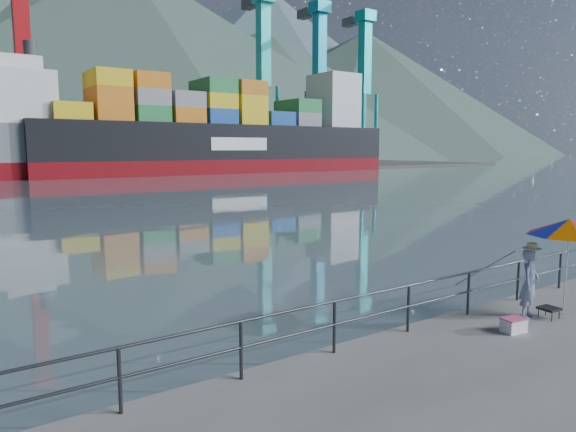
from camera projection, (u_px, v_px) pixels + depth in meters
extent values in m
cube|color=#514F4C|center=(54.00, 170.00, 90.69)|extent=(200.00, 40.00, 0.40)
cylinder|color=#2D3033|center=(374.00, 293.00, 10.13)|extent=(22.00, 0.05, 0.05)
cylinder|color=#2D3033|center=(373.00, 315.00, 10.19)|extent=(22.00, 0.05, 0.05)
cube|color=#2D3033|center=(373.00, 317.00, 10.20)|extent=(22.00, 0.06, 1.00)
cone|color=#385147|center=(127.00, 59.00, 209.21)|extent=(332.80, 332.80, 80.00)
cone|color=#385147|center=(266.00, 93.00, 253.51)|extent=(257.92, 257.92, 62.00)
cone|color=#385147|center=(365.00, 94.00, 296.09)|extent=(291.20, 291.20, 70.00)
cube|color=gray|center=(54.00, 148.00, 89.35)|extent=(6.00, 2.40, 7.80)
cube|color=gray|center=(93.00, 148.00, 92.98)|extent=(6.00, 2.40, 7.80)
cube|color=orange|center=(129.00, 148.00, 96.60)|extent=(6.00, 2.40, 7.80)
cube|color=yellow|center=(162.00, 148.00, 100.22)|extent=(6.00, 2.40, 7.80)
cube|color=#194CA5|center=(193.00, 161.00, 104.19)|extent=(6.00, 2.40, 2.60)
cube|color=yellow|center=(222.00, 154.00, 107.64)|extent=(6.00, 2.40, 5.20)
cube|color=red|center=(249.00, 148.00, 111.09)|extent=(6.00, 2.40, 7.80)
cube|color=red|center=(274.00, 154.00, 114.88)|extent=(6.00, 2.40, 5.20)
cube|color=red|center=(298.00, 159.00, 118.68)|extent=(6.00, 2.40, 2.60)
cube|color=orange|center=(52.00, 162.00, 92.16)|extent=(6.00, 2.40, 2.60)
cube|color=orange|center=(90.00, 162.00, 95.78)|extent=(6.00, 2.40, 2.60)
cube|color=orange|center=(124.00, 155.00, 99.23)|extent=(6.00, 2.40, 5.20)
cube|color=#194CA5|center=(157.00, 154.00, 102.85)|extent=(6.00, 2.40, 5.20)
cube|color=yellow|center=(187.00, 160.00, 106.65)|extent=(6.00, 2.40, 2.60)
cube|color=yellow|center=(215.00, 148.00, 109.93)|extent=(6.00, 2.40, 7.80)
cube|color=red|center=(242.00, 160.00, 113.89)|extent=(6.00, 2.40, 2.60)
imported|color=#304C84|center=(530.00, 284.00, 11.64)|extent=(0.64, 0.50, 1.58)
cylinder|color=white|center=(566.00, 271.00, 11.78)|extent=(0.04, 0.04, 2.06)
cone|color=red|center=(569.00, 227.00, 11.64)|extent=(1.86, 1.86, 0.38)
cube|color=black|center=(549.00, 308.00, 11.62)|extent=(0.42, 0.42, 0.05)
cube|color=#2D3033|center=(549.00, 314.00, 11.64)|extent=(0.33, 0.33, 0.21)
cube|color=white|center=(514.00, 326.00, 10.78)|extent=(0.52, 0.39, 0.28)
cylinder|color=black|center=(482.00, 304.00, 12.69)|extent=(0.18, 1.73, 1.22)
cube|color=silver|center=(17.00, 98.00, 68.19)|extent=(9.00, 7.38, 7.00)
cube|color=#68080D|center=(225.00, 167.00, 86.05)|extent=(61.00, 10.17, 2.50)
cube|color=black|center=(225.00, 142.00, 85.51)|extent=(61.00, 10.17, 5.60)
cube|color=silver|center=(333.00, 102.00, 97.41)|extent=(7.00, 8.13, 10.00)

